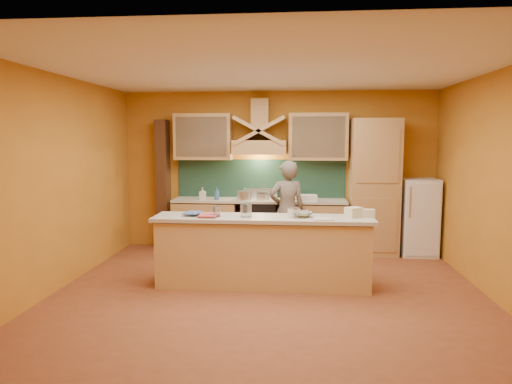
# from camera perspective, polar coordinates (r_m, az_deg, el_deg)

# --- Properties ---
(floor) EXTENTS (5.50, 5.00, 0.01)m
(floor) POSITION_cam_1_polar(r_m,az_deg,el_deg) (5.97, 1.60, -12.56)
(floor) COLOR brown
(floor) RESTS_ON ground
(ceiling) EXTENTS (5.50, 5.00, 0.01)m
(ceiling) POSITION_cam_1_polar(r_m,az_deg,el_deg) (5.70, 1.69, 15.06)
(ceiling) COLOR white
(ceiling) RESTS_ON wall_back
(wall_back) EXTENTS (5.50, 0.02, 2.80)m
(wall_back) POSITION_cam_1_polar(r_m,az_deg,el_deg) (8.16, 2.70, 2.69)
(wall_back) COLOR #C47E26
(wall_back) RESTS_ON floor
(wall_front) EXTENTS (5.50, 0.02, 2.80)m
(wall_front) POSITION_cam_1_polar(r_m,az_deg,el_deg) (3.20, -1.06, -3.60)
(wall_front) COLOR #C47E26
(wall_front) RESTS_ON floor
(wall_left) EXTENTS (0.02, 5.00, 2.80)m
(wall_left) POSITION_cam_1_polar(r_m,az_deg,el_deg) (6.45, -23.56, 1.06)
(wall_left) COLOR #C47E26
(wall_left) RESTS_ON floor
(wall_right) EXTENTS (0.02, 5.00, 2.80)m
(wall_right) POSITION_cam_1_polar(r_m,az_deg,el_deg) (6.15, 28.15, 0.58)
(wall_right) COLOR #C47E26
(wall_right) RESTS_ON floor
(base_cabinet_left) EXTENTS (1.10, 0.60, 0.86)m
(base_cabinet_left) POSITION_cam_1_polar(r_m,az_deg,el_deg) (8.14, -6.28, -4.25)
(base_cabinet_left) COLOR tan
(base_cabinet_left) RESTS_ON floor
(base_cabinet_right) EXTENTS (1.10, 0.60, 0.86)m
(base_cabinet_right) POSITION_cam_1_polar(r_m,az_deg,el_deg) (7.99, 7.25, -4.47)
(base_cabinet_right) COLOR tan
(base_cabinet_right) RESTS_ON floor
(counter_top) EXTENTS (3.00, 0.62, 0.04)m
(counter_top) POSITION_cam_1_polar(r_m,az_deg,el_deg) (7.93, 0.43, -1.06)
(counter_top) COLOR beige
(counter_top) RESTS_ON base_cabinet_left
(stove) EXTENTS (0.60, 0.58, 0.90)m
(stove) POSITION_cam_1_polar(r_m,az_deg,el_deg) (8.00, 0.42, -4.25)
(stove) COLOR black
(stove) RESTS_ON floor
(backsplash) EXTENTS (3.00, 0.03, 0.70)m
(backsplash) POSITION_cam_1_polar(r_m,az_deg,el_deg) (8.17, 0.59, 1.64)
(backsplash) COLOR #19372B
(backsplash) RESTS_ON wall_back
(range_hood) EXTENTS (0.92, 0.50, 0.24)m
(range_hood) POSITION_cam_1_polar(r_m,az_deg,el_deg) (7.91, 0.46, 5.61)
(range_hood) COLOR tan
(range_hood) RESTS_ON wall_back
(hood_chimney) EXTENTS (0.30, 0.30, 0.50)m
(hood_chimney) POSITION_cam_1_polar(r_m,az_deg,el_deg) (8.02, 0.52, 9.77)
(hood_chimney) COLOR tan
(hood_chimney) RESTS_ON wall_back
(upper_cabinet_left) EXTENTS (1.00, 0.35, 0.80)m
(upper_cabinet_left) POSITION_cam_1_polar(r_m,az_deg,el_deg) (8.12, -6.59, 6.87)
(upper_cabinet_left) COLOR tan
(upper_cabinet_left) RESTS_ON wall_back
(upper_cabinet_right) EXTENTS (1.00, 0.35, 0.80)m
(upper_cabinet_right) POSITION_cam_1_polar(r_m,az_deg,el_deg) (7.96, 7.75, 6.85)
(upper_cabinet_right) COLOR tan
(upper_cabinet_right) RESTS_ON wall_back
(pantry_column) EXTENTS (0.80, 0.60, 2.30)m
(pantry_column) POSITION_cam_1_polar(r_m,az_deg,el_deg) (7.98, 14.52, 0.59)
(pantry_column) COLOR tan
(pantry_column) RESTS_ON floor
(fridge) EXTENTS (0.58, 0.60, 1.30)m
(fridge) POSITION_cam_1_polar(r_m,az_deg,el_deg) (8.20, 19.60, -2.95)
(fridge) COLOR white
(fridge) RESTS_ON floor
(trim_column_left) EXTENTS (0.20, 0.30, 2.30)m
(trim_column_left) POSITION_cam_1_polar(r_m,az_deg,el_deg) (8.37, -11.52, 0.94)
(trim_column_left) COLOR #472816
(trim_column_left) RESTS_ON floor
(island_body) EXTENTS (2.80, 0.55, 0.88)m
(island_body) POSITION_cam_1_polar(r_m,az_deg,el_deg) (6.14, 0.84, -7.74)
(island_body) COLOR #DBB270
(island_body) RESTS_ON floor
(island_top) EXTENTS (2.90, 0.62, 0.05)m
(island_top) POSITION_cam_1_polar(r_m,az_deg,el_deg) (6.04, 0.85, -3.32)
(island_top) COLOR beige
(island_top) RESTS_ON island_body
(person) EXTENTS (0.68, 0.54, 1.62)m
(person) POSITION_cam_1_polar(r_m,az_deg,el_deg) (7.39, 3.89, -2.34)
(person) COLOR #70665B
(person) RESTS_ON floor
(pot_large) EXTENTS (0.33, 0.33, 0.16)m
(pot_large) POSITION_cam_1_polar(r_m,az_deg,el_deg) (7.82, -1.47, -0.58)
(pot_large) COLOR silver
(pot_large) RESTS_ON stove
(pot_small) EXTENTS (0.27, 0.27, 0.13)m
(pot_small) POSITION_cam_1_polar(r_m,az_deg,el_deg) (7.90, 0.80, -0.60)
(pot_small) COLOR silver
(pot_small) RESTS_ON stove
(soap_bottle_a) EXTENTS (0.11, 0.11, 0.21)m
(soap_bottle_a) POSITION_cam_1_polar(r_m,az_deg,el_deg) (7.92, -6.71, -0.19)
(soap_bottle_a) COLOR beige
(soap_bottle_a) RESTS_ON counter_top
(soap_bottle_b) EXTENTS (0.09, 0.09, 0.23)m
(soap_bottle_b) POSITION_cam_1_polar(r_m,az_deg,el_deg) (7.87, -4.93, -0.16)
(soap_bottle_b) COLOR #365F96
(soap_bottle_b) RESTS_ON counter_top
(bowl_back) EXTENTS (0.29, 0.29, 0.07)m
(bowl_back) POSITION_cam_1_polar(r_m,az_deg,el_deg) (7.93, 5.32, -0.69)
(bowl_back) COLOR silver
(bowl_back) RESTS_ON counter_top
(dish_rack) EXTENTS (0.31, 0.25, 0.11)m
(dish_rack) POSITION_cam_1_polar(r_m,az_deg,el_deg) (7.73, 6.50, -0.75)
(dish_rack) COLOR white
(dish_rack) RESTS_ON counter_top
(book_lower) EXTENTS (0.24, 0.33, 0.03)m
(book_lower) POSITION_cam_1_polar(r_m,az_deg,el_deg) (6.09, -7.06, -2.90)
(book_lower) COLOR #B84146
(book_lower) RESTS_ON island_top
(book_upper) EXTENTS (0.24, 0.31, 0.02)m
(book_upper) POSITION_cam_1_polar(r_m,az_deg,el_deg) (6.23, -8.75, -2.56)
(book_upper) COLOR #435E95
(book_upper) RESTS_ON island_top
(jar_large) EXTENTS (0.19, 0.19, 0.17)m
(jar_large) POSITION_cam_1_polar(r_m,az_deg,el_deg) (6.01, -1.25, -2.30)
(jar_large) COLOR silver
(jar_large) RESTS_ON island_top
(jar_small) EXTENTS (0.12, 0.12, 0.14)m
(jar_small) POSITION_cam_1_polar(r_m,az_deg,el_deg) (6.04, -5.01, -2.43)
(jar_small) COLOR white
(jar_small) RESTS_ON island_top
(kitchen_scale) EXTENTS (0.17, 0.17, 0.11)m
(kitchen_scale) POSITION_cam_1_polar(r_m,az_deg,el_deg) (6.00, 4.79, -2.63)
(kitchen_scale) COLOR white
(kitchen_scale) RESTS_ON island_top
(mixing_bowl) EXTENTS (0.34, 0.34, 0.07)m
(mixing_bowl) POSITION_cam_1_polar(r_m,az_deg,el_deg) (6.03, 5.74, -2.79)
(mixing_bowl) COLOR white
(mixing_bowl) RESTS_ON island_top
(cloth) EXTENTS (0.27, 0.21, 0.02)m
(cloth) POSITION_cam_1_polar(r_m,az_deg,el_deg) (5.87, 8.40, -3.36)
(cloth) COLOR beige
(cloth) RESTS_ON island_top
(grocery_bag_a) EXTENTS (0.25, 0.24, 0.13)m
(grocery_bag_a) POSITION_cam_1_polar(r_m,az_deg,el_deg) (6.13, 12.12, -2.48)
(grocery_bag_a) COLOR beige
(grocery_bag_a) RESTS_ON island_top
(grocery_bag_b) EXTENTS (0.17, 0.13, 0.10)m
(grocery_bag_b) POSITION_cam_1_polar(r_m,az_deg,el_deg) (6.17, 13.82, -2.58)
(grocery_bag_b) COLOR beige
(grocery_bag_b) RESTS_ON island_top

